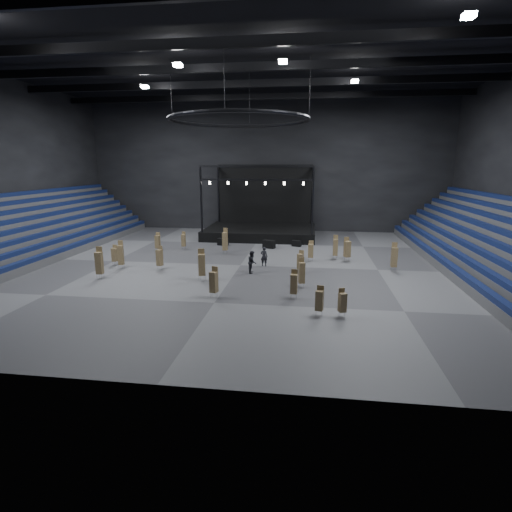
# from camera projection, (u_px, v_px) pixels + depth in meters

# --- Properties ---
(floor) EXTENTS (50.00, 50.00, 0.00)m
(floor) POSITION_uv_depth(u_px,v_px,m) (240.00, 265.00, 37.38)
(floor) COLOR #555558
(floor) RESTS_ON ground
(ceiling) EXTENTS (50.00, 42.00, 0.20)m
(ceiling) POSITION_uv_depth(u_px,v_px,m) (239.00, 57.00, 33.35)
(ceiling) COLOR black
(ceiling) RESTS_ON wall_back
(wall_back) EXTENTS (50.00, 0.20, 18.00)m
(wall_back) POSITION_uv_depth(u_px,v_px,m) (265.00, 166.00, 55.65)
(wall_back) COLOR black
(wall_back) RESTS_ON ground
(wall_front) EXTENTS (50.00, 0.20, 18.00)m
(wall_front) POSITION_uv_depth(u_px,v_px,m) (144.00, 170.00, 15.08)
(wall_front) COLOR black
(wall_front) RESTS_ON ground
(bleachers_left) EXTENTS (7.20, 40.00, 6.40)m
(bleachers_left) POSITION_uv_depth(u_px,v_px,m) (15.00, 241.00, 39.96)
(bleachers_left) COLOR #4C4C4F
(bleachers_left) RESTS_ON floor
(bleachers_right) EXTENTS (7.20, 40.00, 6.40)m
(bleachers_right) POSITION_uv_depth(u_px,v_px,m) (505.00, 254.00, 34.03)
(bleachers_right) COLOR #4C4C4F
(bleachers_right) RESTS_ON floor
(stage) EXTENTS (14.00, 10.00, 9.20)m
(stage) POSITION_uv_depth(u_px,v_px,m) (261.00, 225.00, 52.74)
(stage) COLOR black
(stage) RESTS_ON floor
(truss_ring) EXTENTS (12.30, 12.30, 5.15)m
(truss_ring) POSITION_uv_depth(u_px,v_px,m) (239.00, 120.00, 34.47)
(truss_ring) COLOR black
(truss_ring) RESTS_ON ceiling
(roof_girders) EXTENTS (49.00, 30.35, 0.70)m
(roof_girders) POSITION_uv_depth(u_px,v_px,m) (239.00, 67.00, 33.53)
(roof_girders) COLOR black
(roof_girders) RESTS_ON ceiling
(floodlights) EXTENTS (28.60, 16.60, 0.25)m
(floodlights) POSITION_uv_depth(u_px,v_px,m) (229.00, 63.00, 29.80)
(floodlights) COLOR white
(floodlights) RESTS_ON roof_girders
(flight_case_left) EXTENTS (1.30, 0.82, 0.81)m
(flight_case_left) POSITION_uv_depth(u_px,v_px,m) (223.00, 242.00, 46.60)
(flight_case_left) COLOR black
(flight_case_left) RESTS_ON floor
(flight_case_mid) EXTENTS (1.50, 1.11, 0.90)m
(flight_case_mid) POSITION_uv_depth(u_px,v_px,m) (269.00, 244.00, 44.99)
(flight_case_mid) COLOR black
(flight_case_mid) RESTS_ON floor
(flight_case_right) EXTENTS (1.15, 0.87, 0.69)m
(flight_case_right) POSITION_uv_depth(u_px,v_px,m) (297.00, 243.00, 45.93)
(flight_case_right) COLOR black
(flight_case_right) RESTS_ON floor
(chair_stack_0) EXTENTS (0.41, 0.41, 1.99)m
(chair_stack_0) POSITION_uv_depth(u_px,v_px,m) (183.00, 240.00, 44.21)
(chair_stack_0) COLOR silver
(chair_stack_0) RESTS_ON floor
(chair_stack_1) EXTENTS (0.50, 0.50, 2.09)m
(chair_stack_1) POSITION_uv_depth(u_px,v_px,m) (294.00, 283.00, 27.86)
(chair_stack_1) COLOR silver
(chair_stack_1) RESTS_ON floor
(chair_stack_2) EXTENTS (0.50, 0.50, 2.57)m
(chair_stack_2) POSITION_uv_depth(u_px,v_px,m) (394.00, 257.00, 35.03)
(chair_stack_2) COLOR silver
(chair_stack_2) RESTS_ON floor
(chair_stack_3) EXTENTS (0.48, 0.48, 2.42)m
(chair_stack_3) POSITION_uv_depth(u_px,v_px,m) (335.00, 247.00, 39.52)
(chair_stack_3) COLOR silver
(chair_stack_3) RESTS_ON floor
(chair_stack_4) EXTENTS (0.55, 0.55, 1.94)m
(chair_stack_4) POSITION_uv_depth(u_px,v_px,m) (319.00, 300.00, 24.66)
(chair_stack_4) COLOR silver
(chair_stack_4) RESTS_ON floor
(chair_stack_5) EXTENTS (0.50, 0.50, 2.11)m
(chair_stack_5) POSITION_uv_depth(u_px,v_px,m) (158.00, 241.00, 42.92)
(chair_stack_5) COLOR silver
(chair_stack_5) RESTS_ON floor
(chair_stack_6) EXTENTS (0.59, 0.59, 2.18)m
(chair_stack_6) POSITION_uv_depth(u_px,v_px,m) (160.00, 257.00, 35.59)
(chair_stack_6) COLOR silver
(chair_stack_6) RESTS_ON floor
(chair_stack_7) EXTENTS (0.61, 0.61, 2.24)m
(chair_stack_7) POSITION_uv_depth(u_px,v_px,m) (214.00, 281.00, 28.08)
(chair_stack_7) COLOR silver
(chair_stack_7) RESTS_ON floor
(chair_stack_8) EXTENTS (0.58, 0.58, 2.69)m
(chair_stack_8) POSITION_uv_depth(u_px,v_px,m) (99.00, 262.00, 32.68)
(chair_stack_8) COLOR silver
(chair_stack_8) RESTS_ON floor
(chair_stack_9) EXTENTS (0.53, 0.53, 2.58)m
(chair_stack_9) POSITION_uv_depth(u_px,v_px,m) (121.00, 254.00, 35.92)
(chair_stack_9) COLOR silver
(chair_stack_9) RESTS_ON floor
(chair_stack_10) EXTENTS (0.53, 0.53, 2.04)m
(chair_stack_10) POSITION_uv_depth(u_px,v_px,m) (311.00, 250.00, 38.66)
(chair_stack_10) COLOR silver
(chair_stack_10) RESTS_ON floor
(chair_stack_11) EXTENTS (0.46, 0.46, 1.93)m
(chair_stack_11) POSITION_uv_depth(u_px,v_px,m) (115.00, 254.00, 37.22)
(chair_stack_11) COLOR silver
(chair_stack_11) RESTS_ON floor
(chair_stack_12) EXTENTS (0.70, 0.70, 2.37)m
(chair_stack_12) POSITION_uv_depth(u_px,v_px,m) (347.00, 249.00, 38.67)
(chair_stack_12) COLOR silver
(chair_stack_12) RESTS_ON floor
(chair_stack_13) EXTENTS (0.69, 0.69, 2.62)m
(chair_stack_13) POSITION_uv_depth(u_px,v_px,m) (202.00, 264.00, 32.19)
(chair_stack_13) COLOR silver
(chair_stack_13) RESTS_ON floor
(chair_stack_14) EXTENTS (0.55, 0.55, 1.83)m
(chair_stack_14) POSITION_uv_depth(u_px,v_px,m) (342.00, 302.00, 24.49)
(chair_stack_14) COLOR silver
(chair_stack_14) RESTS_ON floor
(chair_stack_15) EXTENTS (0.61, 0.61, 1.99)m
(chair_stack_15) POSITION_uv_depth(u_px,v_px,m) (300.00, 261.00, 34.57)
(chair_stack_15) COLOR silver
(chair_stack_15) RESTS_ON floor
(chair_stack_16) EXTENTS (0.53, 0.53, 2.75)m
(chair_stack_16) POSITION_uv_depth(u_px,v_px,m) (225.00, 241.00, 41.90)
(chair_stack_16) COLOR silver
(chair_stack_16) RESTS_ON floor
(chair_stack_17) EXTENTS (0.53, 0.53, 2.36)m
(chair_stack_17) POSITION_uv_depth(u_px,v_px,m) (302.00, 272.00, 30.37)
(chair_stack_17) COLOR silver
(chair_stack_17) RESTS_ON floor
(man_center) EXTENTS (0.71, 0.52, 1.81)m
(man_center) POSITION_uv_depth(u_px,v_px,m) (264.00, 256.00, 36.95)
(man_center) COLOR black
(man_center) RESTS_ON floor
(crew_member) EXTENTS (0.77, 0.97, 1.95)m
(crew_member) POSITION_uv_depth(u_px,v_px,m) (252.00, 262.00, 34.54)
(crew_member) COLOR black
(crew_member) RESTS_ON floor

